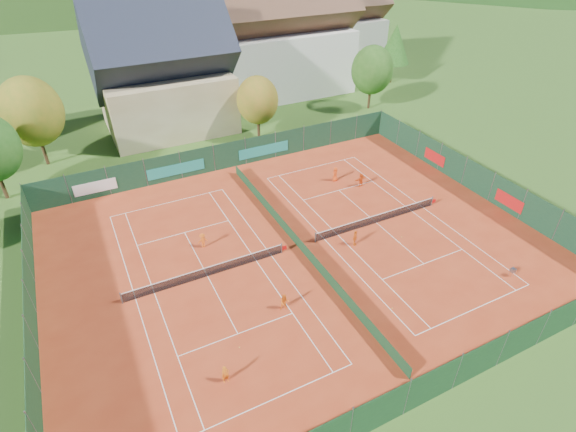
{
  "coord_description": "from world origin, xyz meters",
  "views": [
    {
      "loc": [
        -14.17,
        -26.1,
        23.51
      ],
      "look_at": [
        0.0,
        2.0,
        2.0
      ],
      "focal_mm": 28.0,
      "sensor_mm": 36.0,
      "label": 1
    }
  ],
  "objects_px": {
    "chalet": "(164,76)",
    "player_right_far_a": "(335,174)",
    "player_left_near": "(225,374)",
    "player_right_near": "(355,238)",
    "hotel_block_a": "(281,42)",
    "player_right_far_b": "(361,180)",
    "player_left_far": "(203,240)",
    "ball_hopper": "(513,270)",
    "player_left_mid": "(285,302)",
    "hotel_block_b": "(333,28)"
  },
  "relations": [
    {
      "from": "chalet",
      "to": "player_right_far_a",
      "type": "distance_m",
      "value": 25.34
    },
    {
      "from": "player_left_near",
      "to": "player_right_near",
      "type": "xyz_separation_m",
      "value": [
        14.37,
        7.71,
        0.05
      ]
    },
    {
      "from": "chalet",
      "to": "hotel_block_a",
      "type": "distance_m",
      "value": 19.94
    },
    {
      "from": "chalet",
      "to": "player_right_far_b",
      "type": "relative_size",
      "value": 10.94
    },
    {
      "from": "player_right_near",
      "to": "player_right_far_b",
      "type": "relative_size",
      "value": 0.97
    },
    {
      "from": "player_left_far",
      "to": "hotel_block_a",
      "type": "bearing_deg",
      "value": -126.69
    },
    {
      "from": "ball_hopper",
      "to": "hotel_block_a",
      "type": "bearing_deg",
      "value": 86.47
    },
    {
      "from": "chalet",
      "to": "player_right_far_b",
      "type": "xyz_separation_m",
      "value": [
        13.42,
        -23.86,
        -5.88
      ]
    },
    {
      "from": "hotel_block_a",
      "to": "player_left_near",
      "type": "relative_size",
      "value": 16.18
    },
    {
      "from": "player_left_mid",
      "to": "player_right_far_a",
      "type": "distance_m",
      "value": 19.1
    },
    {
      "from": "chalet",
      "to": "player_left_mid",
      "type": "distance_m",
      "value": 36.29
    },
    {
      "from": "player_right_near",
      "to": "player_right_far_b",
      "type": "bearing_deg",
      "value": 1.32
    },
    {
      "from": "player_left_near",
      "to": "hotel_block_a",
      "type": "bearing_deg",
      "value": 55.45
    },
    {
      "from": "chalet",
      "to": "player_left_mid",
      "type": "relative_size",
      "value": 11.75
    },
    {
      "from": "player_left_mid",
      "to": "player_right_near",
      "type": "xyz_separation_m",
      "value": [
        8.58,
        3.98,
        0.03
      ]
    },
    {
      "from": "player_left_mid",
      "to": "player_right_far_a",
      "type": "relative_size",
      "value": 0.88
    },
    {
      "from": "ball_hopper",
      "to": "player_right_near",
      "type": "relative_size",
      "value": 0.55
    },
    {
      "from": "hotel_block_a",
      "to": "player_right_near",
      "type": "height_order",
      "value": "hotel_block_a"
    },
    {
      "from": "player_right_near",
      "to": "player_right_far_a",
      "type": "relative_size",
      "value": 0.92
    },
    {
      "from": "chalet",
      "to": "player_left_near",
      "type": "relative_size",
      "value": 12.13
    },
    {
      "from": "chalet",
      "to": "player_left_mid",
      "type": "bearing_deg",
      "value": -91.91
    },
    {
      "from": "ball_hopper",
      "to": "player_right_far_b",
      "type": "relative_size",
      "value": 0.54
    },
    {
      "from": "hotel_block_b",
      "to": "player_left_mid",
      "type": "xyz_separation_m",
      "value": [
        -34.19,
        -49.78,
        -5.93
      ]
    },
    {
      "from": "hotel_block_b",
      "to": "player_right_near",
      "type": "distance_m",
      "value": 52.8
    },
    {
      "from": "chalet",
      "to": "player_right_far_a",
      "type": "relative_size",
      "value": 10.37
    },
    {
      "from": "ball_hopper",
      "to": "player_left_mid",
      "type": "xyz_separation_m",
      "value": [
        -17.32,
        4.76,
        0.13
      ]
    },
    {
      "from": "player_left_near",
      "to": "player_left_far",
      "type": "distance_m",
      "value": 13.54
    },
    {
      "from": "chalet",
      "to": "player_left_near",
      "type": "xyz_separation_m",
      "value": [
        -6.98,
        -39.51,
        -5.96
      ]
    },
    {
      "from": "hotel_block_a",
      "to": "chalet",
      "type": "bearing_deg",
      "value": -162.47
    },
    {
      "from": "player_left_far",
      "to": "player_right_near",
      "type": "relative_size",
      "value": 0.93
    },
    {
      "from": "player_left_far",
      "to": "player_right_far_a",
      "type": "height_order",
      "value": "player_right_far_a"
    },
    {
      "from": "hotel_block_b",
      "to": "ball_hopper",
      "type": "xyz_separation_m",
      "value": [
        -16.87,
        -54.54,
        -6.06
      ]
    },
    {
      "from": "player_left_near",
      "to": "player_left_mid",
      "type": "bearing_deg",
      "value": 27.97
    },
    {
      "from": "player_right_far_b",
      "to": "player_left_near",
      "type": "bearing_deg",
      "value": 30.64
    },
    {
      "from": "chalet",
      "to": "player_right_far_a",
      "type": "bearing_deg",
      "value": -61.66
    },
    {
      "from": "hotel_block_b",
      "to": "player_right_far_b",
      "type": "relative_size",
      "value": 11.67
    },
    {
      "from": "player_right_near",
      "to": "player_right_far_a",
      "type": "height_order",
      "value": "player_right_far_a"
    },
    {
      "from": "player_left_far",
      "to": "player_right_far_b",
      "type": "relative_size",
      "value": 0.91
    },
    {
      "from": "hotel_block_b",
      "to": "player_left_mid",
      "type": "height_order",
      "value": "hotel_block_b"
    },
    {
      "from": "player_right_near",
      "to": "player_right_far_a",
      "type": "xyz_separation_m",
      "value": [
        4.31,
        10.1,
        0.06
      ]
    },
    {
      "from": "hotel_block_b",
      "to": "player_right_far_b",
      "type": "height_order",
      "value": "hotel_block_b"
    },
    {
      "from": "player_left_near",
      "to": "player_right_far_b",
      "type": "bearing_deg",
      "value": 32.66
    },
    {
      "from": "player_left_near",
      "to": "player_left_far",
      "type": "xyz_separation_m",
      "value": [
        2.86,
        13.23,
        0.0
      ]
    },
    {
      "from": "chalet",
      "to": "player_right_near",
      "type": "height_order",
      "value": "chalet"
    },
    {
      "from": "hotel_block_a",
      "to": "player_left_mid",
      "type": "xyz_separation_m",
      "value": [
        -20.19,
        -41.78,
        -6.69
      ]
    },
    {
      "from": "hotel_block_a",
      "to": "player_right_far_b",
      "type": "xyz_separation_m",
      "value": [
        -5.58,
        -29.86,
        -6.64
      ]
    },
    {
      "from": "player_left_near",
      "to": "player_right_near",
      "type": "bearing_deg",
      "value": 23.4
    },
    {
      "from": "chalet",
      "to": "player_left_mid",
      "type": "xyz_separation_m",
      "value": [
        -1.19,
        -35.78,
        -5.94
      ]
    },
    {
      "from": "player_left_near",
      "to": "player_right_far_a",
      "type": "distance_m",
      "value": 25.81
    },
    {
      "from": "ball_hopper",
      "to": "player_left_mid",
      "type": "relative_size",
      "value": 0.58
    }
  ]
}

